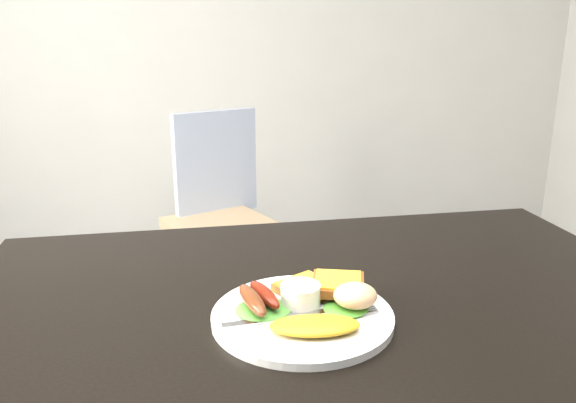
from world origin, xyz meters
TOP-DOWN VIEW (x-y plane):
  - dining_table at (0.00, 0.00)m, footprint 1.20×0.80m
  - dining_chair at (-0.10, 1.27)m, footprint 0.47×0.47m
  - person at (-0.14, 0.78)m, footprint 0.49×0.34m
  - plate at (-0.05, -0.06)m, footprint 0.27×0.27m
  - lettuce_left at (-0.11, -0.04)m, footprint 0.09×0.08m
  - lettuce_right at (0.01, -0.06)m, footprint 0.08×0.08m
  - omelette at (-0.05, -0.12)m, footprint 0.14×0.08m
  - sausage_a at (-0.13, -0.04)m, footprint 0.05×0.11m
  - sausage_b at (-0.11, -0.03)m, footprint 0.05×0.10m
  - ramekin at (-0.05, -0.03)m, footprint 0.08×0.08m
  - toast_a at (-0.03, 0.01)m, footprint 0.11×0.11m
  - toast_b at (0.01, -0.01)m, footprint 0.10×0.10m
  - potato_salad at (0.03, -0.06)m, footprint 0.07×0.07m
  - fork at (-0.09, -0.07)m, footprint 0.18×0.03m

SIDE VIEW (x-z plane):
  - dining_chair at x=-0.10m, z-range 0.43..0.47m
  - person at x=-0.14m, z-range 0.00..1.33m
  - dining_table at x=0.00m, z-range 0.71..0.75m
  - plate at x=-0.05m, z-range 0.75..0.76m
  - fork at x=-0.09m, z-range 0.76..0.77m
  - lettuce_right at x=0.01m, z-range 0.76..0.77m
  - lettuce_left at x=-0.11m, z-range 0.76..0.77m
  - toast_a at x=-0.03m, z-range 0.76..0.78m
  - omelette at x=-0.05m, z-range 0.76..0.78m
  - ramekin at x=-0.05m, z-range 0.76..0.80m
  - toast_b at x=0.01m, z-range 0.77..0.79m
  - sausage_a at x=-0.13m, z-range 0.77..0.80m
  - sausage_b at x=-0.11m, z-range 0.77..0.79m
  - potato_salad at x=0.03m, z-range 0.77..0.80m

